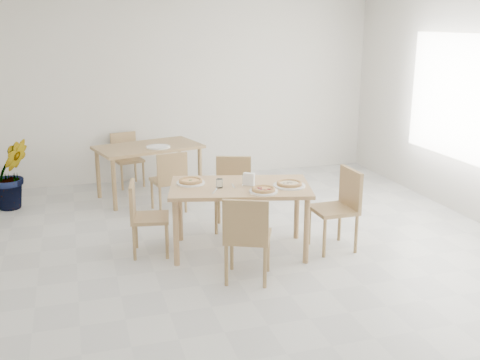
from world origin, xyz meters
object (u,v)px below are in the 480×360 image
object	(u,v)px
plate_mushroom	(289,186)
plate_empty	(158,147)
pizza_margherita	(191,181)
tumbler_a	(219,183)
plate_pepperoni	(263,191)
pizza_pepperoni	(263,189)
chair_south	(247,233)
chair_east	(340,203)
chair_back_s	(170,177)
chair_west	(143,213)
pizza_mushroom	(289,183)
potted_plant	(11,174)
tumbler_b	(246,179)
plate_margherita	(191,183)
chair_back_n	(126,155)
chair_north	(233,188)
napkin_holder	(249,180)
second_table	(148,152)
main_table	(240,193)

from	to	relation	value
plate_mushroom	plate_empty	size ratio (longest dim) A/B	1.04
pizza_margherita	tumbler_a	xyz separation A→B (m)	(0.26, -0.23, 0.02)
plate_pepperoni	pizza_pepperoni	bearing A→B (deg)	-90.00
chair_south	chair_east	distance (m)	1.35
plate_mushroom	chair_back_s	xyz separation A→B (m)	(-0.99, 1.70, -0.28)
chair_west	chair_back_s	size ratio (longest dim) A/B	0.98
pizza_mushroom	potted_plant	distance (m)	3.91
tumbler_a	tumbler_b	world-z (taller)	tumbler_b
plate_margherita	plate_pepperoni	distance (m)	0.84
chair_south	tumbler_a	distance (m)	0.80
plate_empty	potted_plant	distance (m)	1.99
plate_pepperoni	plate_empty	xyz separation A→B (m)	(-0.71, 2.44, 0.00)
plate_margherita	pizza_mushroom	size ratio (longest dim) A/B	1.01
pizza_mushroom	potted_plant	world-z (taller)	potted_plant
chair_east	chair_back_n	world-z (taller)	chair_east
plate_mushroom	chair_south	bearing A→B (deg)	-138.59
plate_margherita	pizza_pepperoni	xyz separation A→B (m)	(0.65, -0.53, 0.02)
chair_east	pizza_margherita	xyz separation A→B (m)	(-1.57, 0.45, 0.26)
tumbler_b	plate_mushroom	bearing A→B (deg)	-27.11
plate_mushroom	pizza_pepperoni	size ratio (longest dim) A/B	1.12
chair_west	tumbler_a	world-z (taller)	tumbler_a
chair_north	pizza_margherita	xyz separation A→B (m)	(-0.63, -0.53, 0.28)
plate_mushroom	potted_plant	bearing A→B (deg)	140.34
napkin_holder	second_table	size ratio (longest dim) A/B	0.09
plate_mushroom	tumbler_a	world-z (taller)	tumbler_a
chair_west	chair_east	xyz separation A→B (m)	(2.10, -0.45, 0.06)
plate_margherita	plate_mushroom	size ratio (longest dim) A/B	0.90
plate_mushroom	tumbler_b	world-z (taller)	tumbler_b
pizza_margherita	plate_mushroom	bearing A→B (deg)	-22.23
pizza_mushroom	plate_mushroom	bearing A→B (deg)	14.04
tumbler_b	plate_empty	distance (m)	2.20
plate_empty	pizza_margherita	bearing A→B (deg)	-88.25
pizza_mushroom	tumbler_a	xyz separation A→B (m)	(-0.72, 0.17, 0.02)
main_table	napkin_holder	bearing A→B (deg)	-14.64
chair_south	chair_back_s	distance (m)	2.30
potted_plant	chair_back_n	bearing A→B (deg)	23.69
chair_back_n	chair_east	bearing A→B (deg)	-72.58
plate_mushroom	napkin_holder	size ratio (longest dim) A/B	2.38
plate_pepperoni	tumbler_b	size ratio (longest dim) A/B	2.81
chair_south	napkin_holder	bearing A→B (deg)	-85.04
plate_margherita	chair_back_n	xyz separation A→B (m)	(-0.43, 2.78, -0.29)
tumbler_a	tumbler_b	size ratio (longest dim) A/B	0.90
chair_east	plate_margherita	distance (m)	1.65
chair_west	pizza_pepperoni	world-z (taller)	chair_west
chair_west	pizza_mushroom	xyz separation A→B (m)	(1.51, -0.41, 0.32)
plate_margherita	plate_pepperoni	size ratio (longest dim) A/B	1.04
chair_west	napkin_holder	world-z (taller)	napkin_holder
tumbler_b	plate_empty	world-z (taller)	tumbler_b
main_table	pizza_pepperoni	distance (m)	0.36
main_table	chair_east	world-z (taller)	chair_east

